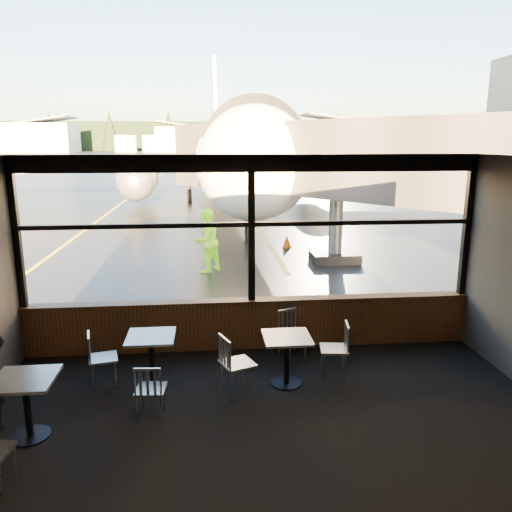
{
  "coord_description": "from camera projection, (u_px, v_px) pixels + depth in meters",
  "views": [
    {
      "loc": [
        -0.76,
        -8.56,
        3.7
      ],
      "look_at": [
        0.18,
        1.0,
        1.5
      ],
      "focal_mm": 35.0,
      "sensor_mm": 36.0,
      "label": 1
    }
  ],
  "objects": [
    {
      "name": "cafe_table_near",
      "position": [
        287.0,
        360.0,
        7.72
      ],
      "size": [
        0.72,
        0.72,
        0.79
      ],
      "primitive_type": null,
      "color": "#A6A199",
      "rests_on": "carpet_floor"
    },
    {
      "name": "treeline",
      "position": [
        208.0,
        136.0,
        211.55
      ],
      "size": [
        360.0,
        3.0,
        12.0
      ],
      "primitive_type": "cube",
      "color": "black",
      "rests_on": "ground_plane"
    },
    {
      "name": "chair_near_n",
      "position": [
        293.0,
        334.0,
        8.69
      ],
      "size": [
        0.61,
        0.61,
        0.85
      ],
      "primitive_type": null,
      "rotation": [
        0.0,
        0.0,
        3.56
      ],
      "color": "#BCB7A9",
      "rests_on": "carpet_floor"
    },
    {
      "name": "fuel_tank_c",
      "position": [
        181.0,
        144.0,
        184.11
      ],
      "size": [
        8.0,
        8.0,
        6.0
      ],
      "primitive_type": "cylinder",
      "color": "silver",
      "rests_on": "ground_plane"
    },
    {
      "name": "window_header",
      "position": [
        251.0,
        163.0,
        8.45
      ],
      "size": [
        8.0,
        0.18,
        0.3
      ],
      "primitive_type": "cube",
      "color": "black",
      "rests_on": "ground"
    },
    {
      "name": "fuel_tank_a",
      "position": [
        126.0,
        144.0,
        182.21
      ],
      "size": [
        8.0,
        8.0,
        6.0
      ],
      "primitive_type": "cylinder",
      "color": "silver",
      "rests_on": "ground_plane"
    },
    {
      "name": "jet_bridge",
      "position": [
        359.0,
        190.0,
        14.36
      ],
      "size": [
        8.76,
        10.71,
        4.67
      ],
      "primitive_type": null,
      "color": "#28282A",
      "rests_on": "ground_plane"
    },
    {
      "name": "ceiling",
      "position": [
        275.0,
        161.0,
        5.51
      ],
      "size": [
        8.0,
        6.0,
        0.04
      ],
      "primitive_type": "cube",
      "color": "#38332D",
      "rests_on": "ground"
    },
    {
      "name": "mullion_left",
      "position": [
        16.0,
        234.0,
        8.33
      ],
      "size": [
        0.12,
        0.12,
        2.6
      ],
      "primitive_type": "cube",
      "color": "black",
      "rests_on": "ground"
    },
    {
      "name": "window_transom",
      "position": [
        251.0,
        224.0,
        8.69
      ],
      "size": [
        8.0,
        0.1,
        0.08
      ],
      "primitive_type": "cube",
      "color": "black",
      "rests_on": "ground"
    },
    {
      "name": "carpet_floor",
      "position": [
        273.0,
        442.0,
        6.29
      ],
      "size": [
        8.0,
        6.0,
        0.01
      ],
      "primitive_type": "cube",
      "color": "black",
      "rests_on": "ground"
    },
    {
      "name": "fuel_tank_b",
      "position": [
        153.0,
        144.0,
        183.16
      ],
      "size": [
        8.0,
        8.0,
        6.0
      ],
      "primitive_type": "cylinder",
      "color": "silver",
      "rests_on": "ground_plane"
    },
    {
      "name": "mullion_right",
      "position": [
        467.0,
        226.0,
        9.08
      ],
      "size": [
        0.12,
        0.12,
        2.6
      ],
      "primitive_type": "cube",
      "color": "black",
      "rests_on": "ground"
    },
    {
      "name": "chair_mid_s",
      "position": [
        151.0,
        390.0,
        6.77
      ],
      "size": [
        0.49,
        0.49,
        0.83
      ],
      "primitive_type": null,
      "rotation": [
        0.0,
        0.0,
        -0.08
      ],
      "color": "beige",
      "rests_on": "carpet_floor"
    },
    {
      "name": "cafe_table_left",
      "position": [
        27.0,
        408.0,
        6.31
      ],
      "size": [
        0.75,
        0.75,
        0.83
      ],
      "primitive_type": null,
      "color": "gray",
      "rests_on": "carpet_floor"
    },
    {
      "name": "mullion_centre",
      "position": [
        251.0,
        230.0,
        8.71
      ],
      "size": [
        0.12,
        0.12,
        2.6
      ],
      "primitive_type": "cube",
      "color": "black",
      "rests_on": "ground"
    },
    {
      "name": "ground_crew",
      "position": [
        206.0,
        241.0,
        14.39
      ],
      "size": [
        1.12,
        1.11,
        1.82
      ],
      "primitive_type": "imported",
      "rotation": [
        0.0,
        0.0,
        3.88
      ],
      "color": "#BFF219",
      "rests_on": "ground_plane"
    },
    {
      "name": "cafe_table_mid",
      "position": [
        152.0,
        360.0,
        7.74
      ],
      "size": [
        0.73,
        0.73,
        0.8
      ],
      "primitive_type": null,
      "color": "#9C988F",
      "rests_on": "carpet_floor"
    },
    {
      "name": "chair_near_e",
      "position": [
        334.0,
        350.0,
        7.99
      ],
      "size": [
        0.56,
        0.56,
        0.9
      ],
      "primitive_type": null,
      "rotation": [
        0.0,
        0.0,
        1.42
      ],
      "color": "#B3ADA2",
      "rests_on": "carpet_floor"
    },
    {
      "name": "hangar_right",
      "position": [
        369.0,
        135.0,
        186.23
      ],
      "size": [
        50.0,
        20.0,
        12.0
      ],
      "primitive_type": null,
      "color": "silver",
      "rests_on": "ground_plane"
    },
    {
      "name": "airliner",
      "position": [
        226.0,
        110.0,
        29.3
      ],
      "size": [
        30.93,
        36.79,
        11.02
      ],
      "primitive_type": null,
      "rotation": [
        0.0,
        0.0,
        0.02
      ],
      "color": "white",
      "rests_on": "ground_plane"
    },
    {
      "name": "ground_plane",
      "position": [
        209.0,
        157.0,
        125.6
      ],
      "size": [
        520.0,
        520.0,
        0.0
      ],
      "primitive_type": "plane",
      "color": "black",
      "rests_on": "ground"
    },
    {
      "name": "cone_nose",
      "position": [
        287.0,
        241.0,
        17.85
      ],
      "size": [
        0.32,
        0.32,
        0.45
      ],
      "primitive_type": "cone",
      "color": "#EB6207",
      "rests_on": "ground_plane"
    },
    {
      "name": "hangar_mid",
      "position": [
        208.0,
        138.0,
        187.53
      ],
      "size": [
        38.0,
        15.0,
        10.0
      ],
      "primitive_type": null,
      "color": "silver",
      "rests_on": "ground_plane"
    },
    {
      "name": "wall_back",
      "position": [
        340.0,
        476.0,
        2.99
      ],
      "size": [
        8.0,
        0.04,
        3.5
      ],
      "primitive_type": "cube",
      "color": "#4A433B",
      "rests_on": "ground"
    },
    {
      "name": "window_sill",
      "position": [
        252.0,
        324.0,
        9.1
      ],
      "size": [
        8.0,
        0.28,
        0.9
      ],
      "primitive_type": "cube",
      "color": "brown",
      "rests_on": "ground"
    },
    {
      "name": "chair_near_w",
      "position": [
        237.0,
        364.0,
        7.41
      ],
      "size": [
        0.67,
        0.67,
        0.94
      ],
      "primitive_type": null,
      "rotation": [
        0.0,
        0.0,
        -1.2
      ],
      "color": "#ACA79B",
      "rests_on": "carpet_floor"
    },
    {
      "name": "hangar_left",
      "position": [
        9.0,
        137.0,
        175.9
      ],
      "size": [
        45.0,
        18.0,
        11.0
      ],
      "primitive_type": null,
      "color": "silver",
      "rests_on": "ground_plane"
    },
    {
      "name": "chair_mid_w",
      "position": [
        103.0,
        359.0,
        7.69
      ],
      "size": [
        0.57,
        0.57,
        0.87
      ],
      "primitive_type": null,
      "rotation": [
        0.0,
        0.0,
        -1.35
      ],
      "color": "#BBB6A9",
      "rests_on": "carpet_floor"
    }
  ]
}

